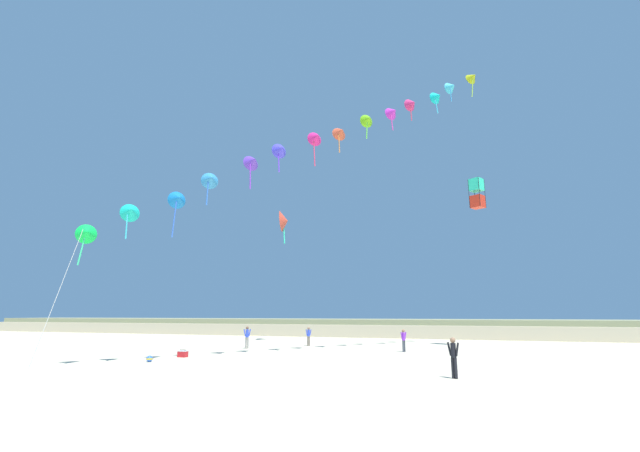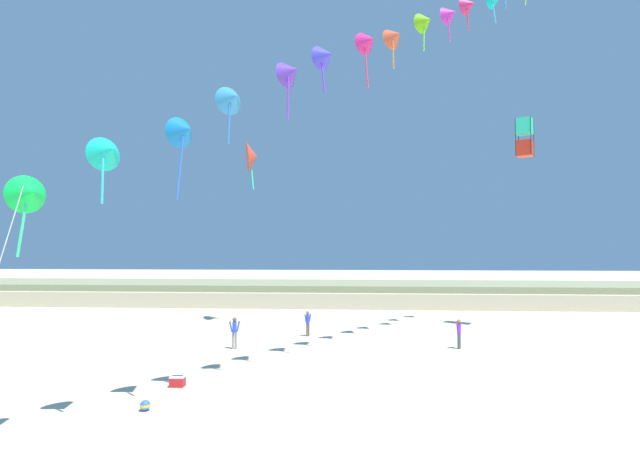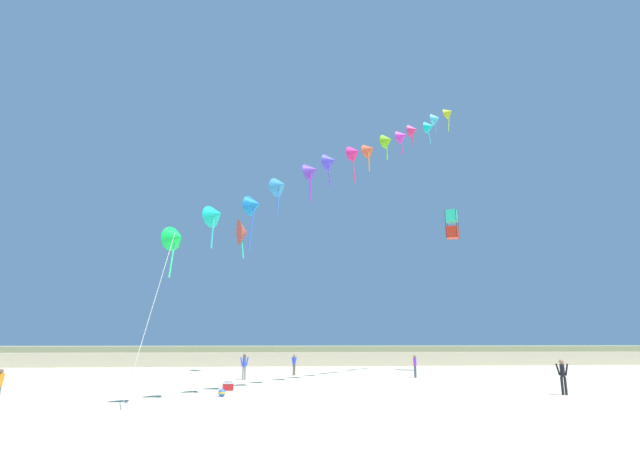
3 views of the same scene
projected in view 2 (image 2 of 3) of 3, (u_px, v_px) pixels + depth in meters
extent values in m
cube|color=beige|center=(331.00, 296.00, 51.53)|extent=(120.00, 12.07, 1.45)
cube|color=gray|center=(331.00, 287.00, 51.57)|extent=(120.00, 10.26, 0.83)
cylinder|color=gray|center=(236.00, 341.00, 27.65)|extent=(0.13, 0.13, 0.88)
cylinder|color=gray|center=(233.00, 341.00, 27.63)|extent=(0.13, 0.13, 0.88)
cylinder|color=blue|center=(235.00, 327.00, 27.67)|extent=(0.23, 0.23, 0.62)
cylinder|color=blue|center=(238.00, 326.00, 27.71)|extent=(0.22, 0.14, 0.59)
cylinder|color=blue|center=(231.00, 327.00, 27.64)|extent=(0.22, 0.14, 0.59)
sphere|color=brown|center=(235.00, 319.00, 27.69)|extent=(0.24, 0.24, 0.24)
cylinder|color=#474C56|center=(460.00, 341.00, 27.75)|extent=(0.12, 0.12, 0.82)
cylinder|color=#474C56|center=(458.00, 342.00, 27.64)|extent=(0.12, 0.12, 0.82)
cylinder|color=purple|center=(459.00, 329.00, 27.73)|extent=(0.22, 0.22, 0.58)
cylinder|color=purple|center=(460.00, 327.00, 27.87)|extent=(0.18, 0.20, 0.55)
cylinder|color=purple|center=(457.00, 328.00, 27.59)|extent=(0.18, 0.20, 0.55)
sphere|color=#9E7051|center=(459.00, 321.00, 27.74)|extent=(0.22, 0.22, 0.22)
cylinder|color=#726656|center=(307.00, 330.00, 31.66)|extent=(0.12, 0.12, 0.81)
cylinder|color=#726656|center=(309.00, 330.00, 31.76)|extent=(0.12, 0.12, 0.81)
cylinder|color=blue|center=(308.00, 319.00, 31.74)|extent=(0.21, 0.21, 0.57)
cylinder|color=blue|center=(306.00, 318.00, 31.62)|extent=(0.19, 0.19, 0.54)
cylinder|color=blue|center=(310.00, 318.00, 31.87)|extent=(0.19, 0.19, 0.54)
sphere|color=#9E7051|center=(308.00, 313.00, 31.76)|extent=(0.22, 0.22, 0.22)
cone|color=#11E34B|center=(29.00, 193.00, 14.08)|extent=(1.26, 1.31, 1.12)
cylinder|color=#39E592|center=(22.00, 229.00, 13.94)|extent=(0.18, 0.25, 1.59)
cone|color=#15CBB1|center=(108.00, 151.00, 15.54)|extent=(1.33, 1.38, 1.18)
cylinder|color=#39D4E5|center=(102.00, 181.00, 15.40)|extent=(0.14, 0.18, 1.43)
cone|color=blue|center=(185.00, 131.00, 17.36)|extent=(1.26, 1.33, 1.13)
cylinder|color=blue|center=(180.00, 168.00, 17.20)|extent=(0.31, 0.18, 2.19)
cone|color=#328DC9|center=(233.00, 98.00, 18.61)|extent=(1.33, 1.32, 1.15)
cylinder|color=#3977E5|center=(229.00, 124.00, 18.46)|extent=(0.13, 0.10, 1.51)
cone|color=#673AC3|center=(291.00, 72.00, 20.46)|extent=(1.35, 1.40, 1.20)
cylinder|color=#9B39E5|center=(288.00, 97.00, 20.31)|extent=(0.11, 0.22, 1.73)
cone|color=#4841E3|center=(326.00, 56.00, 21.99)|extent=(1.28, 1.32, 1.13)
cylinder|color=#6939E5|center=(323.00, 77.00, 21.84)|extent=(0.23, 0.22, 1.52)
cone|color=#E9237C|center=(368.00, 41.00, 23.83)|extent=(1.33, 1.31, 1.14)
cylinder|color=#E5395D|center=(366.00, 66.00, 23.67)|extent=(0.23, 0.23, 2.07)
cone|color=#DF5332|center=(395.00, 37.00, 25.40)|extent=(1.39, 1.38, 1.19)
cylinder|color=orange|center=(393.00, 54.00, 25.26)|extent=(0.12, 0.10, 1.47)
cone|color=#6DC615|center=(425.00, 21.00, 27.07)|extent=(1.29, 1.24, 1.10)
cylinder|color=#65E539|center=(424.00, 38.00, 26.92)|extent=(0.12, 0.22, 1.47)
cone|color=#CF2EBF|center=(450.00, 14.00, 28.84)|extent=(1.34, 1.36, 1.17)
cylinder|color=#E539AB|center=(449.00, 29.00, 28.70)|extent=(0.18, 0.11, 1.43)
cone|color=#D62A6A|center=(469.00, 5.00, 30.32)|extent=(1.27, 1.29, 1.11)
cylinder|color=#E53950|center=(468.00, 19.00, 30.18)|extent=(0.13, 0.09, 1.36)
cylinder|color=#39C4E5|center=(494.00, 12.00, 31.76)|extent=(0.25, 0.13, 1.42)
cube|color=red|center=(525.00, 149.00, 34.49)|extent=(1.36, 1.36, 1.10)
cube|color=#2DE5AD|center=(524.00, 126.00, 34.56)|extent=(1.36, 1.36, 1.10)
cylinder|color=black|center=(515.00, 137.00, 34.38)|extent=(0.04, 0.04, 2.67)
cylinder|color=black|center=(531.00, 135.00, 33.83)|extent=(0.04, 0.04, 2.67)
cylinder|color=black|center=(534.00, 138.00, 34.66)|extent=(0.04, 0.04, 2.67)
cylinder|color=black|center=(519.00, 140.00, 35.21)|extent=(0.04, 0.04, 2.67)
cone|color=#DB472F|center=(252.00, 157.00, 37.36)|extent=(1.55, 2.46, 2.34)
cone|color=#2DE5A4|center=(252.00, 157.00, 37.36)|extent=(0.90, 1.37, 1.29)
cylinder|color=#2DE5A4|center=(252.00, 175.00, 37.30)|extent=(0.36, 0.34, 2.14)
cube|color=red|center=(178.00, 382.00, 20.07)|extent=(0.56, 0.40, 0.36)
cube|color=white|center=(178.00, 377.00, 20.08)|extent=(0.58, 0.41, 0.06)
cylinder|color=black|center=(178.00, 375.00, 20.08)|extent=(0.45, 0.03, 0.03)
sphere|color=blue|center=(145.00, 405.00, 17.08)|extent=(0.36, 0.36, 0.36)
cylinder|color=yellow|center=(145.00, 405.00, 17.08)|extent=(0.36, 0.36, 0.09)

